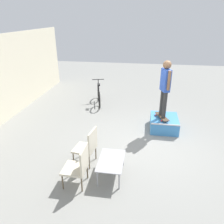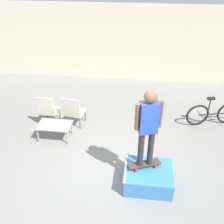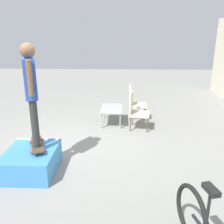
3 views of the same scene
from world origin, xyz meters
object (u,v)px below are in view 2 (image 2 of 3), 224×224
patio_chair_left (48,109)px  bicycle (213,113)px  person_skater (148,123)px  skateboard_on_ramp (144,164)px  skate_ramp_box (148,177)px  patio_chair_right (74,111)px  coffee_table (55,126)px

patio_chair_left → bicycle: 5.03m
person_skater → patio_chair_left: (-2.94, 1.96, -1.07)m
skateboard_on_ramp → bicycle: size_ratio=0.46×
skate_ramp_box → patio_chair_right: patio_chair_right is taller
skateboard_on_ramp → patio_chair_right: (-2.13, 1.96, 0.03)m
skate_ramp_box → person_skater: (-0.11, 0.10, 1.40)m
skateboard_on_ramp → patio_chair_right: size_ratio=0.77×
coffee_table → bicycle: bicycle is taller
skate_ramp_box → bicycle: bicycle is taller
bicycle → patio_chair_right: bearing=173.9°
skateboard_on_ramp → patio_chair_left: (-2.94, 1.96, 0.03)m
skateboard_on_ramp → bicycle: bicycle is taller
person_skater → patio_chair_left: person_skater is taller
skate_ramp_box → skateboard_on_ramp: (-0.11, 0.10, 0.29)m
patio_chair_right → patio_chair_left: bearing=9.0°
person_skater → patio_chair_left: 3.69m
bicycle → person_skater: bearing=-143.0°
skate_ramp_box → patio_chair_right: bearing=137.4°
skate_ramp_box → patio_chair_left: patio_chair_left is taller
skate_ramp_box → patio_chair_right: 3.07m
skate_ramp_box → coffee_table: same height
skateboard_on_ramp → patio_chair_right: bearing=116.1°
person_skater → coffee_table: 3.09m
skateboard_on_ramp → person_skater: person_skater is taller
skate_ramp_box → skateboard_on_ramp: size_ratio=1.42×
skate_ramp_box → coffee_table: size_ratio=1.14×
skateboard_on_ramp → coffee_table: 2.84m
person_skater → skate_ramp_box: bearing=-61.1°
skate_ramp_box → skateboard_on_ramp: skateboard_on_ramp is taller
person_skater → bicycle: (2.05, 2.58, -1.23)m
skate_ramp_box → bicycle: 3.31m
skateboard_on_ramp → patio_chair_left: bearing=125.0°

